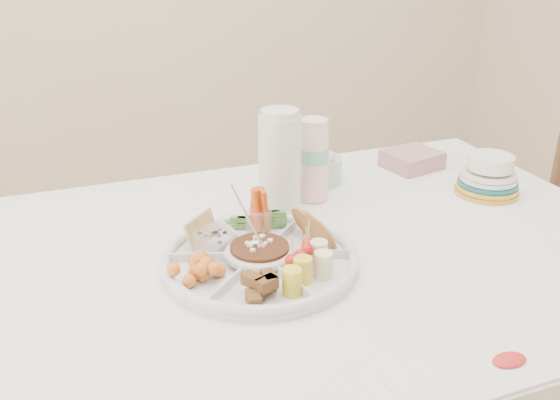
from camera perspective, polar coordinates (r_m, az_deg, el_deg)
name	(u,v)px	position (r m, az deg, el deg)	size (l,w,h in m)	color
dining_table	(297,391)	(1.46, 1.62, -17.94)	(1.52, 1.02, 0.76)	white
chair	(541,236)	(1.95, 23.86, -3.16)	(0.44, 0.44, 1.06)	brown
party_tray	(260,256)	(1.16, -1.97, -5.43)	(0.38, 0.38, 0.04)	silver
bean_dip	(260,253)	(1.16, -1.97, -5.11)	(0.12, 0.12, 0.04)	#542F15
tortillas	(314,230)	(1.22, 3.28, -2.92)	(0.11, 0.11, 0.06)	#A66D3E
carrot_cucumber	(258,209)	(1.26, -2.08, -0.89)	(0.11, 0.11, 0.10)	#CE4A11
pita_raisins	(204,233)	(1.22, -7.35, -3.13)	(0.12, 0.12, 0.07)	tan
cherries	(199,269)	(1.11, -7.80, -6.56)	(0.11, 0.11, 0.05)	#F8A33B
granola_chunks	(261,286)	(1.05, -1.86, -8.28)	(0.10, 0.10, 0.04)	#472C1A
banana_tomato	(321,255)	(1.10, 3.98, -5.29)	(0.11, 0.11, 0.09)	#D0C17F
cup_stack	(313,158)	(1.44, 3.23, 4.04)	(0.08, 0.08, 0.21)	silver
thermos	(280,162)	(1.35, -0.02, 3.70)	(0.10, 0.10, 0.25)	silver
flower_bowl	(317,164)	(1.56, 3.61, 3.52)	(0.13, 0.13, 0.10)	#94B1A6
napkin_stack	(412,160)	(1.70, 12.58, 3.82)	(0.14, 0.12, 0.05)	#B37E87
plate_stack	(489,175)	(1.57, 19.46, 2.32)	(0.16, 0.16, 0.10)	#E5BF56
placemat	(492,368)	(0.98, 19.77, -14.96)	(0.34, 0.11, 0.01)	silver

